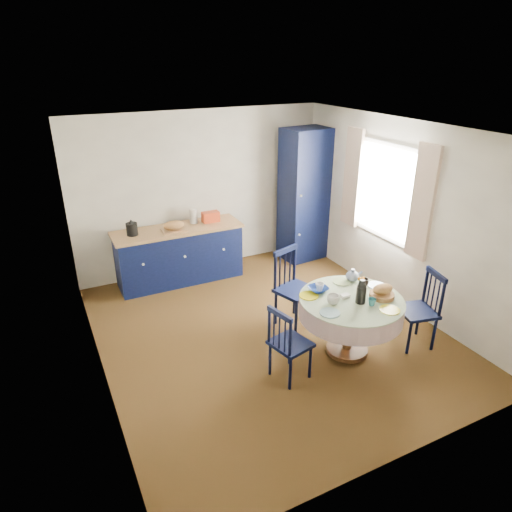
{
  "coord_description": "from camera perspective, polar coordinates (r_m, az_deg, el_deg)",
  "views": [
    {
      "loc": [
        -2.32,
        -4.31,
        3.24
      ],
      "look_at": [
        -0.07,
        0.2,
        0.99
      ],
      "focal_mm": 32.0,
      "sensor_mm": 36.0,
      "label": 1
    }
  ],
  "objects": [
    {
      "name": "chair_right",
      "position": [
        5.75,
        19.83,
        -6.24
      ],
      "size": [
        0.49,
        0.51,
        0.94
      ],
      "rotation": [
        0.0,
        0.0,
        -1.81
      ],
      "color": "black",
      "rests_on": "floor"
    },
    {
      "name": "wall_back",
      "position": [
        7.24,
        -6.8,
        7.91
      ],
      "size": [
        4.0,
        0.02,
        2.5
      ],
      "primitive_type": "cube",
      "color": "white",
      "rests_on": "floor"
    },
    {
      "name": "chair_far",
      "position": [
        5.83,
        4.69,
        -3.92
      ],
      "size": [
        0.57,
        0.55,
        1.01
      ],
      "rotation": [
        0.0,
        0.0,
        0.32
      ],
      "color": "black",
      "rests_on": "floor"
    },
    {
      "name": "ceiling",
      "position": [
        4.95,
        1.86,
        15.42
      ],
      "size": [
        4.5,
        4.5,
        0.0
      ],
      "primitive_type": "plane",
      "rotation": [
        3.14,
        0.0,
        0.0
      ],
      "color": "white",
      "rests_on": "wall_back"
    },
    {
      "name": "mug_c",
      "position": [
        5.55,
        13.31,
        -3.23
      ],
      "size": [
        0.12,
        0.12,
        0.09
      ],
      "primitive_type": "imported",
      "color": "black",
      "rests_on": "dining_table"
    },
    {
      "name": "pantry_cabinet",
      "position": [
        7.64,
        6.18,
        7.55
      ],
      "size": [
        0.81,
        0.61,
        2.18
      ],
      "rotation": [
        0.0,
        0.0,
        0.09
      ],
      "color": "black",
      "rests_on": "floor"
    },
    {
      "name": "cobalt_bowl",
      "position": [
        5.34,
        7.77,
        -4.13
      ],
      "size": [
        0.23,
        0.23,
        0.06
      ],
      "primitive_type": "imported",
      "color": "navy",
      "rests_on": "dining_table"
    },
    {
      "name": "chair_left",
      "position": [
        4.91,
        4.03,
        -10.81
      ],
      "size": [
        0.45,
        0.47,
        0.87
      ],
      "rotation": [
        0.0,
        0.0,
        1.8
      ],
      "color": "black",
      "rests_on": "floor"
    },
    {
      "name": "kitchen_counter",
      "position": [
        7.04,
        -9.56,
        0.29
      ],
      "size": [
        1.92,
        0.61,
        1.1
      ],
      "rotation": [
        0.0,
        0.0,
        -0.01
      ],
      "color": "black",
      "rests_on": "floor"
    },
    {
      "name": "floor",
      "position": [
        5.87,
        1.54,
        -9.48
      ],
      "size": [
        4.5,
        4.5,
        0.0
      ],
      "primitive_type": "plane",
      "color": "black",
      "rests_on": "ground"
    },
    {
      "name": "wall_left",
      "position": [
        4.76,
        -20.12,
        -2.28
      ],
      "size": [
        0.02,
        4.5,
        2.5
      ],
      "primitive_type": "cube",
      "color": "white",
      "rests_on": "floor"
    },
    {
      "name": "mug_a",
      "position": [
        5.1,
        9.62,
        -5.38
      ],
      "size": [
        0.14,
        0.14,
        0.11
      ],
      "primitive_type": "imported",
      "color": "silver",
      "rests_on": "dining_table"
    },
    {
      "name": "mug_b",
      "position": [
        5.16,
        14.28,
        -5.59
      ],
      "size": [
        0.09,
        0.09,
        0.08
      ],
      "primitive_type": "imported",
      "color": "#2C7276",
      "rests_on": "dining_table"
    },
    {
      "name": "wall_right",
      "position": [
        6.42,
        17.71,
        4.81
      ],
      "size": [
        0.02,
        4.5,
        2.5
      ],
      "primitive_type": "cube",
      "color": "white",
      "rests_on": "floor"
    },
    {
      "name": "window",
      "position": [
        6.52,
        15.91,
        7.85
      ],
      "size": [
        0.1,
        1.74,
        1.45
      ],
      "color": "white",
      "rests_on": "wall_right"
    },
    {
      "name": "dining_table",
      "position": [
        5.33,
        11.84,
        -6.32
      ],
      "size": [
        1.18,
        1.18,
        0.99
      ],
      "color": "#503417",
      "rests_on": "floor"
    },
    {
      "name": "mug_d",
      "position": [
        5.35,
        7.96,
        -3.85
      ],
      "size": [
        0.1,
        0.1,
        0.1
      ],
      "primitive_type": "imported",
      "color": "silver",
      "rests_on": "dining_table"
    }
  ]
}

